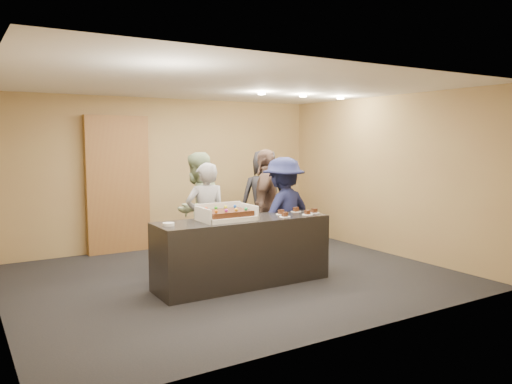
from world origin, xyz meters
TOP-DOWN VIEW (x-y plane):
  - room at (0.00, 0.00)m, footprint 6.04×6.00m
  - serving_counter at (-0.07, -0.42)m, footprint 2.41×0.72m
  - storage_cabinet at (-0.94, 2.41)m, footprint 1.08×0.15m
  - cake_box at (-0.32, -0.39)m, footprint 0.71×0.49m
  - sheet_cake at (-0.32, -0.42)m, footprint 0.60×0.42m
  - plate_stack at (-1.13, -0.41)m, footprint 0.15×0.15m
  - slice_a at (0.49, -0.59)m, footprint 0.15×0.15m
  - slice_b at (0.58, -0.38)m, footprint 0.15×0.15m
  - slice_c at (0.88, -0.59)m, footprint 0.15×0.15m
  - slice_d at (0.91, -0.27)m, footprint 0.15×0.15m
  - slice_e at (1.06, -0.51)m, footprint 0.15×0.15m
  - person_server_grey at (-0.27, 0.32)m, footprint 0.65×0.48m
  - person_sage_man at (-0.20, 0.75)m, footprint 1.08×1.01m
  - person_navy_man at (0.90, 0.03)m, footprint 1.20×0.85m
  - person_brown_extra at (1.01, 0.69)m, footprint 1.04×1.07m
  - person_dark_suit at (1.43, 1.40)m, footprint 1.03×0.87m
  - ceiling_spotlights at (1.60, 0.50)m, footprint 1.72×0.12m

SIDE VIEW (x-z plane):
  - serving_counter at x=-0.07m, z-range 0.00..0.90m
  - person_server_grey at x=-0.27m, z-range 0.00..1.63m
  - person_navy_man at x=0.90m, z-range 0.00..1.69m
  - person_sage_man at x=-0.20m, z-range 0.00..1.77m
  - person_dark_suit at x=1.43m, z-range 0.00..1.79m
  - person_brown_extra at x=1.01m, z-range 0.00..1.81m
  - plate_stack at x=-1.13m, z-range 0.90..0.94m
  - slice_a at x=0.49m, z-range 0.89..0.96m
  - slice_b at x=0.58m, z-range 0.89..0.96m
  - slice_c at x=0.88m, z-range 0.89..0.96m
  - slice_d at x=0.91m, z-range 0.89..0.96m
  - slice_e at x=1.06m, z-range 0.89..0.96m
  - cake_box at x=-0.32m, z-range 0.84..1.05m
  - sheet_cake at x=-0.32m, z-range 0.94..1.06m
  - storage_cabinet at x=-0.94m, z-range 0.00..2.37m
  - room at x=0.00m, z-range 0.00..2.70m
  - ceiling_spotlights at x=1.60m, z-range 2.66..2.69m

